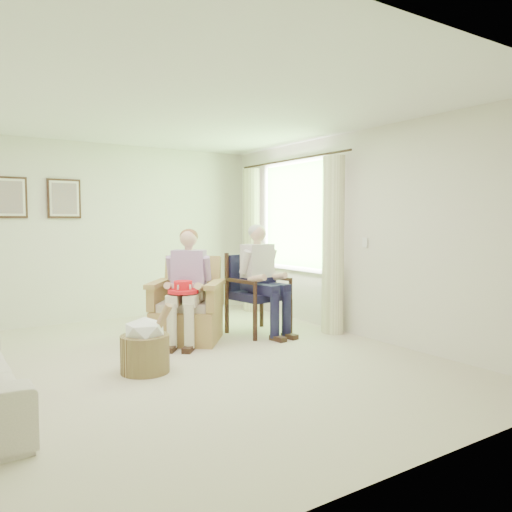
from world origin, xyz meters
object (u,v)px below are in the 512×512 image
object	(u,v)px
wicker_armchair	(186,314)
red_hat	(183,289)
wood_armchair	(255,290)
person_dark	(262,271)
hatbox	(145,345)
person_wicker	(190,278)

from	to	relation	value
wicker_armchair	red_hat	bearing A→B (deg)	-80.93
wicker_armchair	wood_armchair	size ratio (longest dim) A/B	1.00
wood_armchair	red_hat	bearing A→B (deg)	-176.68
person_dark	hatbox	world-z (taller)	person_dark
hatbox	person_wicker	bearing A→B (deg)	43.04
hatbox	wicker_armchair	bearing A→B (deg)	47.38
person_dark	wood_armchair	bearing A→B (deg)	82.44
wood_armchair	hatbox	size ratio (longest dim) A/B	1.48
person_dark	hatbox	bearing A→B (deg)	-166.12
wood_armchair	person_dark	distance (m)	0.31
hatbox	person_dark	bearing A→B (deg)	21.43
person_dark	red_hat	distance (m)	1.14
person_wicker	hatbox	world-z (taller)	person_wicker
wood_armchair	person_dark	xyz separation A→B (m)	(0.00, -0.17, 0.26)
person_dark	hatbox	xyz separation A→B (m)	(-1.85, -0.73, -0.56)
red_hat	person_wicker	bearing A→B (deg)	42.17
person_dark	wicker_armchair	bearing A→B (deg)	158.72
wood_armchair	red_hat	xyz separation A→B (m)	(-1.13, -0.22, 0.13)
person_dark	red_hat	bearing A→B (deg)	174.88
person_dark	person_wicker	bearing A→B (deg)	166.52
wicker_armchair	red_hat	distance (m)	0.49
person_wicker	person_dark	size ratio (longest dim) A/B	0.96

